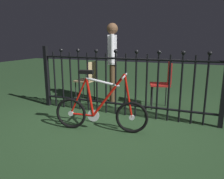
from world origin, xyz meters
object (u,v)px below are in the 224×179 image
person_visitor (112,56)px  chair_tan (88,78)px  bicycle (100,110)px  chair_red (164,81)px

person_visitor → chair_tan: bearing=-172.0°
chair_tan → bicycle: bearing=-56.0°
chair_red → chair_tan: size_ratio=1.04×
chair_red → chair_tan: (-1.62, -0.07, -0.03)m
bicycle → chair_red: chair_red is taller
bicycle → chair_red: bearing=64.4°
chair_tan → person_visitor: 0.72m
chair_tan → person_visitor: (0.54, 0.08, 0.47)m
bicycle → chair_tan: bearing=124.0°
bicycle → chair_red: (0.69, 1.45, 0.24)m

